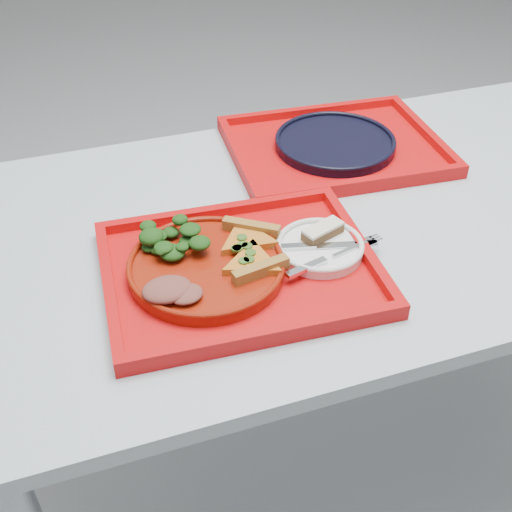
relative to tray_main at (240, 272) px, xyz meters
name	(u,v)px	position (x,y,z in m)	size (l,w,h in m)	color
ground	(342,436)	(0.31, 0.12, -0.76)	(10.00, 10.00, 0.00)	#93959B
table	(370,234)	(0.31, 0.12, -0.08)	(1.60, 0.80, 0.75)	#9EA9B1
tray_main	(240,272)	(0.00, 0.00, 0.00)	(0.45, 0.35, 0.01)	#BF0A0B
tray_far	(335,150)	(0.32, 0.33, 0.00)	(0.45, 0.35, 0.01)	#BF0A0B
dinner_plate	(206,268)	(-0.05, 0.01, 0.02)	(0.26, 0.26, 0.02)	maroon
side_plate	(320,249)	(0.14, 0.00, 0.01)	(0.15, 0.15, 0.01)	white
navy_plate	(335,144)	(0.32, 0.33, 0.01)	(0.26, 0.26, 0.02)	black
pizza_slice_a	(252,260)	(0.02, -0.02, 0.03)	(0.11, 0.10, 0.02)	gold
pizza_slice_b	(246,237)	(0.03, 0.05, 0.03)	(0.12, 0.10, 0.02)	gold
salad_heap	(169,234)	(-0.10, 0.08, 0.05)	(0.10, 0.09, 0.05)	black
meat_portion	(167,289)	(-0.13, -0.04, 0.04)	(0.08, 0.06, 0.02)	brown
dessert_bar	(323,231)	(0.16, 0.02, 0.03)	(0.08, 0.05, 0.02)	#4A3118
knife	(324,245)	(0.15, -0.01, 0.02)	(0.18, 0.02, 0.01)	silver
fork	(332,256)	(0.15, -0.04, 0.02)	(0.18, 0.02, 0.01)	silver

